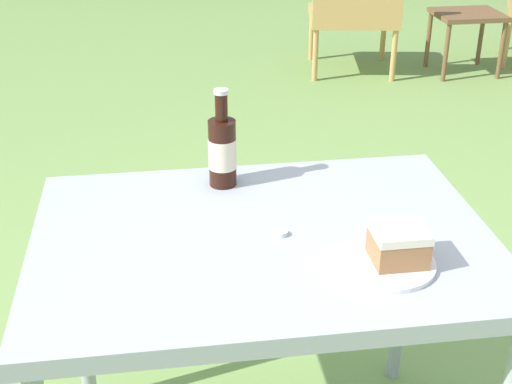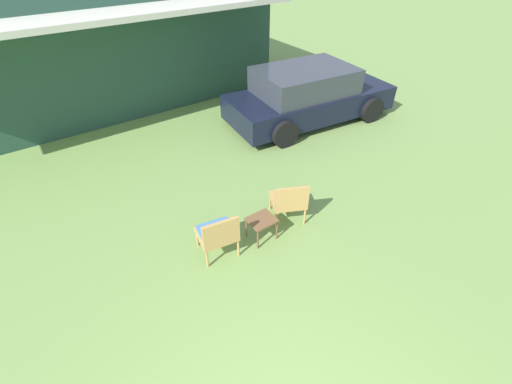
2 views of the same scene
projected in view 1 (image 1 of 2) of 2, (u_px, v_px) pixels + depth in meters
wicker_chair_cushioned at (354, 7)px, 4.61m from camera, size 0.64×0.61×0.81m
garden_side_table at (467, 21)px, 4.66m from camera, size 0.43×0.37×0.40m
patio_table at (263, 262)px, 1.54m from camera, size 0.98×0.70×0.71m
cake_on_plate at (393, 251)px, 1.39m from camera, size 0.20×0.20×0.08m
cola_bottle_near at (222, 150)px, 1.68m from camera, size 0.07×0.07×0.24m
fork at (356, 262)px, 1.41m from camera, size 0.19×0.06×0.01m
loose_bottle_cap at (281, 233)px, 1.51m from camera, size 0.03×0.03×0.01m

